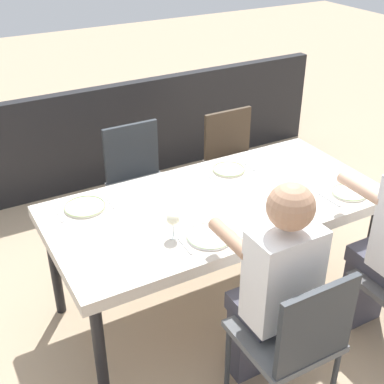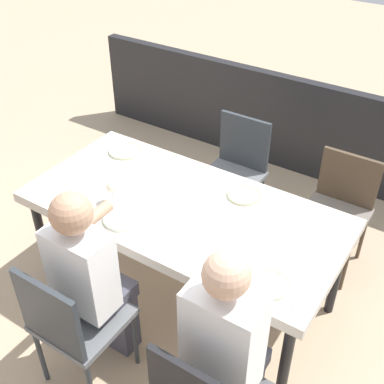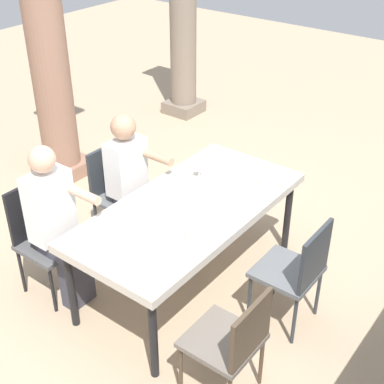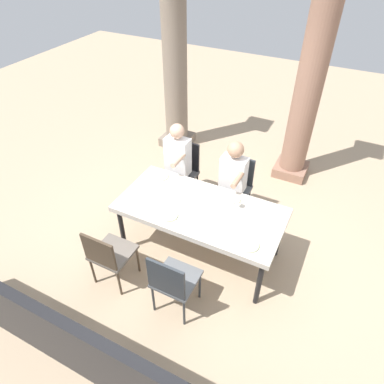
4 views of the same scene
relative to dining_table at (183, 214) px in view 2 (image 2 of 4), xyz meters
name	(u,v)px [view 2 (image 2 of 4)]	position (x,y,z in m)	size (l,w,h in m)	color
ground_plane	(184,292)	(0.00, 0.00, -0.71)	(16.00, 16.00, 0.00)	tan
dining_table	(183,214)	(0.00, 0.00, 0.00)	(1.98, 0.96, 0.77)	beige
chair_west_south	(339,205)	(-0.72, -0.90, -0.21)	(0.44, 0.44, 0.85)	#6A6158
chair_mid_north	(71,321)	(0.11, 0.90, -0.17)	(0.44, 0.44, 0.92)	#5B5E61
chair_mid_south	(236,167)	(0.11, -0.90, -0.19)	(0.44, 0.44, 0.90)	#5B5E61
diner_woman_green	(228,347)	(-0.72, 0.70, 0.00)	(0.35, 0.49, 1.33)	#3F3F4C
diner_man_white	(92,277)	(0.12, 0.71, -0.01)	(0.35, 0.50, 1.28)	#3F3F4C
patio_railing	(299,127)	(0.00, -1.89, -0.26)	(4.38, 0.10, 0.90)	black
plate_0	(269,285)	(-0.73, 0.31, 0.07)	(0.21, 0.21, 0.02)	white
fork_0	(297,298)	(-0.88, 0.31, 0.06)	(0.02, 0.17, 0.01)	silver
spoon_0	(243,274)	(-0.58, 0.31, 0.06)	(0.02, 0.17, 0.01)	silver
plate_1	(244,195)	(-0.26, -0.29, 0.07)	(0.21, 0.21, 0.02)	silver
fork_1	(265,204)	(-0.41, -0.29, 0.06)	(0.02, 0.17, 0.01)	silver
spoon_1	(223,188)	(-0.11, -0.29, 0.06)	(0.02, 0.17, 0.01)	silver
plate_2	(123,218)	(0.23, 0.30, 0.07)	(0.25, 0.25, 0.02)	white
wine_glass_2	(112,187)	(0.39, 0.20, 0.17)	(0.07, 0.07, 0.15)	white
fork_2	(144,228)	(0.08, 0.30, 0.06)	(0.02, 0.17, 0.01)	silver
spoon_2	(104,210)	(0.38, 0.30, 0.06)	(0.02, 0.17, 0.01)	silver
plate_3	(125,151)	(0.70, -0.30, 0.07)	(0.24, 0.24, 0.02)	silver
fork_3	(142,158)	(0.55, -0.30, 0.06)	(0.02, 0.17, 0.01)	silver
spoon_3	(109,146)	(0.85, -0.30, 0.06)	(0.02, 0.17, 0.01)	silver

